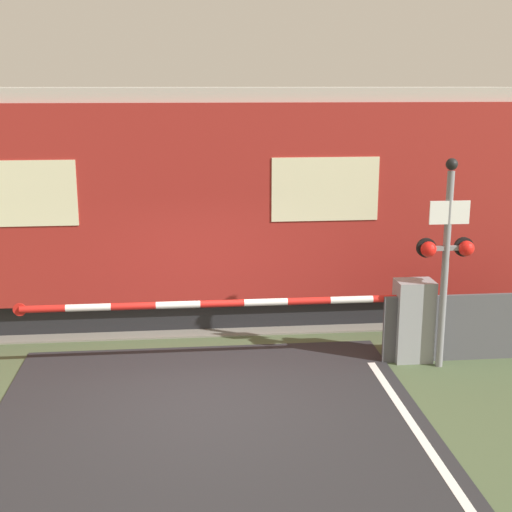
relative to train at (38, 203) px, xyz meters
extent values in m
plane|color=#475638|center=(2.99, -4.08, -2.20)|extent=(80.00, 80.00, 0.00)
cube|color=slate|center=(2.99, 0.00, -2.18)|extent=(36.00, 3.20, 0.03)
cube|color=#595451|center=(2.99, -0.72, -2.12)|extent=(36.00, 0.08, 0.10)
cube|color=#595451|center=(2.99, 0.72, -2.12)|extent=(36.00, 0.08, 0.10)
cube|color=black|center=(0.00, 0.00, -1.90)|extent=(17.26, 2.45, 0.60)
cube|color=maroon|center=(0.00, 0.00, 0.13)|extent=(18.76, 2.88, 3.46)
cube|color=#ADA89E|center=(0.00, 0.00, 1.98)|extent=(18.39, 2.65, 0.24)
cube|color=beige|center=(5.16, -1.45, 0.39)|extent=(1.88, 0.02, 1.11)
cube|color=beige|center=(0.00, -1.45, 0.39)|extent=(1.88, 0.02, 1.11)
cube|color=gray|center=(6.34, -2.95, -1.53)|extent=(0.60, 0.44, 1.33)
cylinder|color=gray|center=(6.34, -2.95, -1.15)|extent=(0.16, 0.16, 0.18)
cylinder|color=red|center=(6.00, -2.95, -1.15)|extent=(0.68, 0.11, 0.11)
cylinder|color=white|center=(5.32, -2.95, -1.15)|extent=(0.68, 0.11, 0.11)
cylinder|color=red|center=(4.64, -2.95, -1.15)|extent=(0.68, 0.11, 0.11)
cylinder|color=white|center=(3.96, -2.95, -1.15)|extent=(0.68, 0.11, 0.11)
cylinder|color=red|center=(3.27, -2.95, -1.15)|extent=(0.68, 0.11, 0.11)
cylinder|color=white|center=(2.59, -2.95, -1.15)|extent=(0.68, 0.11, 0.11)
cylinder|color=red|center=(1.91, -2.95, -1.15)|extent=(0.68, 0.11, 0.11)
cylinder|color=white|center=(1.23, -2.95, -1.15)|extent=(0.68, 0.11, 0.11)
cylinder|color=red|center=(0.55, -2.95, -1.15)|extent=(0.68, 0.11, 0.11)
cylinder|color=red|center=(0.21, -2.95, -1.15)|extent=(0.20, 0.02, 0.20)
cylinder|color=gray|center=(6.70, -3.27, -0.64)|extent=(0.11, 0.11, 3.11)
cube|color=gray|center=(6.70, -3.27, -0.27)|extent=(0.72, 0.07, 0.07)
sphere|color=red|center=(6.40, -3.32, -0.27)|extent=(0.24, 0.24, 0.24)
sphere|color=red|center=(6.99, -3.32, -0.27)|extent=(0.24, 0.24, 0.24)
cylinder|color=black|center=(6.40, -3.21, -0.27)|extent=(0.30, 0.06, 0.30)
cylinder|color=black|center=(6.99, -3.21, -0.27)|extent=(0.30, 0.06, 0.30)
cube|color=white|center=(6.70, -3.31, 0.29)|extent=(0.62, 0.02, 0.36)
sphere|color=black|center=(6.70, -3.27, 1.01)|extent=(0.18, 0.18, 0.18)
cube|color=#4C4C51|center=(7.70, -3.03, -1.65)|extent=(3.75, 0.06, 1.10)
camera|label=1|loc=(2.75, -13.52, 2.19)|focal=50.00mm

